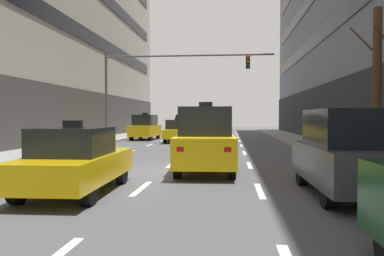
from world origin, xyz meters
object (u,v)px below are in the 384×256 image
car_driving_1 (223,127)px  taxi_driving_3 (187,126)px  taxi_driving_4 (206,140)px  street_tree_0 (377,85)px  car_driving_2 (219,130)px  taxi_driving_6 (145,127)px  taxi_driving_0 (75,161)px  traffic_signal_0 (159,76)px  taxi_driving_5 (178,131)px  car_parked_1 (346,153)px

car_driving_1 → taxi_driving_3: taxi_driving_3 is taller
taxi_driving_4 → street_tree_0: street_tree_0 is taller
car_driving_1 → car_driving_2: car_driving_2 is taller
taxi_driving_3 → taxi_driving_6: bearing=-133.7°
taxi_driving_0 → car_driving_2: bearing=82.7°
taxi_driving_0 → car_driving_1: size_ratio=1.01×
car_driving_2 → traffic_signal_0: traffic_signal_0 is taller
taxi_driving_5 → taxi_driving_0: bearing=-89.8°
car_driving_2 → taxi_driving_3: taxi_driving_3 is taller
traffic_signal_0 → taxi_driving_0: bearing=-86.0°
car_driving_2 → taxi_driving_6: bearing=-173.5°
car_driving_2 → taxi_driving_5: 4.52m
car_driving_1 → car_driving_2: (-0.10, -8.83, 0.02)m
taxi_driving_5 → car_parked_1: car_parked_1 is taller
car_driving_1 → taxi_driving_6: 11.31m
taxi_driving_3 → traffic_signal_0: (-1.08, -7.44, 3.67)m
taxi_driving_0 → car_driving_1: (2.94, 30.87, -0.01)m
taxi_driving_4 → traffic_signal_0: traffic_signal_0 is taller
traffic_signal_0 → taxi_driving_5: bearing=53.2°
car_driving_1 → taxi_driving_4: bearing=-90.1°
car_driving_2 → taxi_driving_4: (0.06, -18.24, 0.28)m
taxi_driving_5 → street_tree_0: (8.74, -13.97, 2.11)m
car_driving_2 → car_parked_1: (3.57, -21.69, 0.21)m
car_parked_1 → car_driving_1: bearing=96.5°
car_driving_2 → taxi_driving_4: taxi_driving_4 is taller
car_driving_1 → street_tree_0: size_ratio=0.78×
taxi_driving_0 → car_parked_1: bearing=3.0°
car_driving_1 → street_tree_0: street_tree_0 is taller
car_driving_1 → taxi_driving_5: size_ratio=0.94×
taxi_driving_3 → traffic_signal_0: size_ratio=0.37×
car_driving_1 → taxi_driving_3: 7.02m
car_driving_2 → traffic_signal_0: (-4.03, -4.93, 3.91)m
taxi_driving_3 → taxi_driving_6: (-3.05, -3.20, -0.02)m
car_driving_1 → traffic_signal_0: traffic_signal_0 is taller
taxi_driving_6 → traffic_signal_0: 5.96m
taxi_driving_0 → taxi_driving_6: 21.58m
traffic_signal_0 → car_driving_1: bearing=73.3°
taxi_driving_3 → taxi_driving_5: size_ratio=0.97×
taxi_driving_5 → street_tree_0: size_ratio=0.83×
taxi_driving_3 → car_driving_1: bearing=64.3°
car_driving_2 → car_parked_1: car_parked_1 is taller
taxi_driving_4 → taxi_driving_5: bearing=101.4°
taxi_driving_0 → taxi_driving_3: 24.55m
taxi_driving_5 → taxi_driving_6: (-3.08, 2.76, 0.20)m
street_tree_0 → taxi_driving_5: bearing=122.0°
taxi_driving_4 → taxi_driving_6: (-6.06, 17.56, -0.06)m
car_driving_2 → taxi_driving_5: (-2.91, -3.45, 0.02)m
taxi_driving_0 → taxi_driving_4: taxi_driving_4 is taller
taxi_driving_4 → taxi_driving_5: size_ratio=1.01×
street_tree_0 → traffic_signal_0: bearing=128.3°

